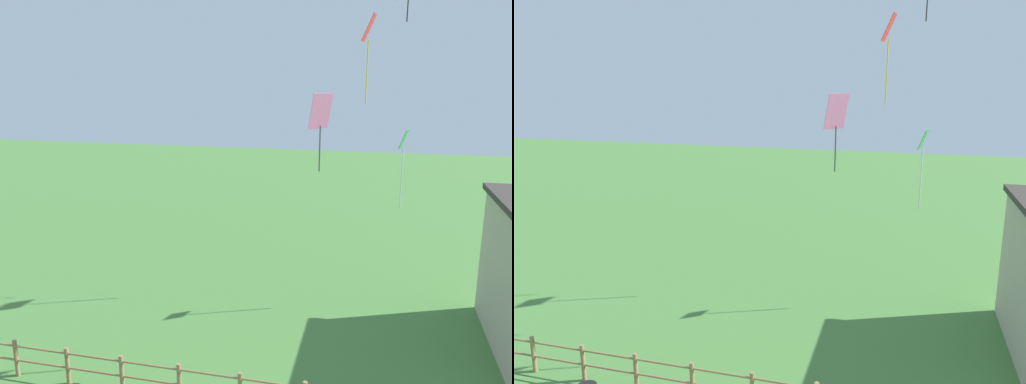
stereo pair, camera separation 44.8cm
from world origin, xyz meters
TOP-DOWN VIEW (x-y plane):
  - kite_pink_diamond at (1.70, 9.24)m, footprint 0.76×0.82m
  - kite_red_diamond at (2.96, 15.81)m, footprint 0.61×0.95m
  - kite_green_diamond at (4.66, 14.22)m, footprint 0.46×0.69m

SIDE VIEW (x-z plane):
  - kite_green_diamond at x=4.66m, z-range 4.92..8.33m
  - kite_pink_diamond at x=1.70m, z-range 7.18..9.79m
  - kite_red_diamond at x=2.96m, z-range 9.48..13.38m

